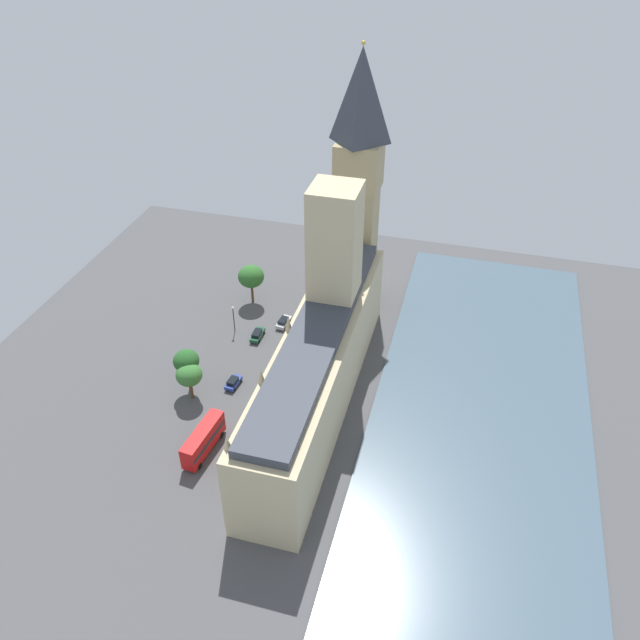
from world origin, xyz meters
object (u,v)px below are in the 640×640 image
at_px(double_decker_bus_kerbside, 203,440).
at_px(clock_tower, 358,181).
at_px(plane_tree_trailing, 186,361).
at_px(pedestrian_leading, 305,333).
at_px(street_lamp_slot_10, 233,314).
at_px(car_dark_green_opposite_hall, 257,335).
at_px(pedestrian_near_tower, 294,357).
at_px(car_silver_under_trees, 284,322).
at_px(plane_tree_far_end, 189,375).
at_px(car_blue_midblock, 233,382).
at_px(parliament_building, 321,352).
at_px(plane_tree_by_river_gate, 251,277).
at_px(pedestrian_corner, 297,345).

bearing_deg(double_decker_bus_kerbside, clock_tower, -99.02).
distance_m(double_decker_bus_kerbside, plane_tree_trailing, 16.48).
height_order(pedestrian_leading, street_lamp_slot_10, street_lamp_slot_10).
xyz_separation_m(car_dark_green_opposite_hall, plane_tree_trailing, (6.78, 17.99, 5.91)).
bearing_deg(pedestrian_near_tower, street_lamp_slot_10, 162.45).
relative_size(car_silver_under_trees, plane_tree_far_end, 0.62).
height_order(car_blue_midblock, plane_tree_far_end, plane_tree_far_end).
bearing_deg(plane_tree_far_end, car_silver_under_trees, -110.09).
bearing_deg(clock_tower, parliament_building, 92.32).
height_order(pedestrian_near_tower, plane_tree_far_end, plane_tree_far_end).
relative_size(parliament_building, street_lamp_slot_10, 9.84).
bearing_deg(clock_tower, plane_tree_trailing, 59.23).
height_order(car_blue_midblock, pedestrian_near_tower, car_blue_midblock).
relative_size(parliament_building, car_dark_green_opposite_hall, 12.77).
xyz_separation_m(parliament_building, pedestrian_near_tower, (7.81, -8.65, -9.75)).
xyz_separation_m(parliament_building, street_lamp_slot_10, (22.64, -14.45, -6.09)).
bearing_deg(pedestrian_leading, clock_tower, 73.11).
relative_size(car_dark_green_opposite_hall, plane_tree_by_river_gate, 0.53).
relative_size(double_decker_bus_kerbside, plane_tree_far_end, 1.41).
bearing_deg(car_blue_midblock, parliament_building, 11.52).
xyz_separation_m(clock_tower, pedestrian_near_tower, (6.45, 24.80, -27.44)).
distance_m(clock_tower, street_lamp_slot_10, 37.14).
bearing_deg(car_silver_under_trees, pedestrian_corner, -46.51).
bearing_deg(pedestrian_corner, plane_tree_by_river_gate, 171.59).
xyz_separation_m(clock_tower, car_blue_midblock, (15.23, 35.10, -27.23)).
xyz_separation_m(parliament_building, double_decker_bus_kerbside, (15.29, 17.93, -7.78)).
height_order(clock_tower, car_blue_midblock, clock_tower).
bearing_deg(pedestrian_near_tower, plane_tree_by_river_gate, 135.03).
distance_m(plane_tree_by_river_gate, street_lamp_slot_10, 11.50).
height_order(car_blue_midblock, double_decker_bus_kerbside, double_decker_bus_kerbside).
bearing_deg(car_dark_green_opposite_hall, double_decker_bus_kerbside, -86.33).
bearing_deg(plane_tree_by_river_gate, plane_tree_trailing, 87.65).
distance_m(car_silver_under_trees, double_decker_bus_kerbside, 37.04).
distance_m(parliament_building, plane_tree_trailing, 24.71).
height_order(car_silver_under_trees, plane_tree_far_end, plane_tree_far_end).
relative_size(double_decker_bus_kerbside, pedestrian_leading, 6.71).
bearing_deg(pedestrian_near_tower, clock_tower, 79.25).
height_order(plane_tree_trailing, street_lamp_slot_10, plane_tree_trailing).
bearing_deg(car_silver_under_trees, plane_tree_far_end, -103.31).
relative_size(car_dark_green_opposite_hall, street_lamp_slot_10, 0.77).
relative_size(clock_tower, plane_tree_trailing, 6.13).
bearing_deg(car_dark_green_opposite_hall, pedestrian_near_tower, -26.67).
xyz_separation_m(double_decker_bus_kerbside, plane_tree_trailing, (8.72, -13.35, 4.16)).
distance_m(car_blue_midblock, plane_tree_by_river_gate, 28.63).
bearing_deg(pedestrian_corner, pedestrian_leading, 117.34).
xyz_separation_m(pedestrian_corner, street_lamp_slot_10, (14.16, -1.93, 3.58)).
height_order(double_decker_bus_kerbside, pedestrian_near_tower, double_decker_bus_kerbside).
distance_m(pedestrian_corner, street_lamp_slot_10, 14.73).
distance_m(pedestrian_leading, pedestrian_corner, 4.10).
relative_size(pedestrian_near_tower, street_lamp_slot_10, 0.24).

